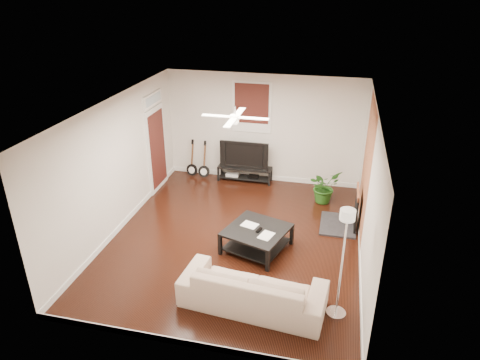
# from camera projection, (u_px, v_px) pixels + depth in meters

# --- Properties ---
(room) EXTENTS (5.01, 6.01, 2.81)m
(room) POSITION_uv_depth(u_px,v_px,m) (235.00, 177.00, 8.44)
(room) COLOR black
(room) RESTS_ON ground
(brick_accent) EXTENTS (0.02, 2.20, 2.80)m
(brick_accent) POSITION_uv_depth(u_px,v_px,m) (366.00, 168.00, 8.81)
(brick_accent) COLOR #9E5133
(brick_accent) RESTS_ON floor
(fireplace) EXTENTS (0.80, 1.10, 0.92)m
(fireplace) POSITION_uv_depth(u_px,v_px,m) (347.00, 208.00, 9.27)
(fireplace) COLOR black
(fireplace) RESTS_ON floor
(window_back) EXTENTS (1.00, 0.06, 1.30)m
(window_back) POSITION_uv_depth(u_px,v_px,m) (252.00, 107.00, 10.89)
(window_back) COLOR #3C1610
(window_back) RESTS_ON wall_back
(door_left) EXTENTS (0.08, 1.00, 2.50)m
(door_left) POSITION_uv_depth(u_px,v_px,m) (156.00, 141.00, 10.69)
(door_left) COLOR white
(door_left) RESTS_ON wall_left
(tv_stand) EXTENTS (1.41, 0.38, 0.39)m
(tv_stand) POSITION_uv_depth(u_px,v_px,m) (245.00, 174.00, 11.49)
(tv_stand) COLOR black
(tv_stand) RESTS_ON floor
(tv) EXTENTS (1.26, 0.17, 0.73)m
(tv) POSITION_uv_depth(u_px,v_px,m) (245.00, 154.00, 11.27)
(tv) COLOR black
(tv) RESTS_ON tv_stand
(coffee_table) EXTENTS (1.39, 1.39, 0.46)m
(coffee_table) POSITION_uv_depth(u_px,v_px,m) (257.00, 239.00, 8.59)
(coffee_table) COLOR black
(coffee_table) RESTS_ON floor
(sofa) EXTENTS (2.43, 1.14, 0.69)m
(sofa) POSITION_uv_depth(u_px,v_px,m) (253.00, 288.00, 7.07)
(sofa) COLOR #C7B395
(sofa) RESTS_ON floor
(floor_lamp) EXTENTS (0.34, 0.34, 1.92)m
(floor_lamp) POSITION_uv_depth(u_px,v_px,m) (342.00, 265.00, 6.61)
(floor_lamp) COLOR silver
(floor_lamp) RESTS_ON floor
(potted_plant) EXTENTS (0.94, 0.95, 0.80)m
(potted_plant) POSITION_uv_depth(u_px,v_px,m) (324.00, 186.00, 10.35)
(potted_plant) COLOR #225719
(potted_plant) RESTS_ON floor
(guitar_left) EXTENTS (0.34, 0.27, 1.00)m
(guitar_left) POSITION_uv_depth(u_px,v_px,m) (191.00, 159.00, 11.64)
(guitar_left) COLOR black
(guitar_left) RESTS_ON floor
(guitar_right) EXTENTS (0.32, 0.24, 1.00)m
(guitar_right) POSITION_uv_depth(u_px,v_px,m) (204.00, 160.00, 11.54)
(guitar_right) COLOR black
(guitar_right) RESTS_ON floor
(ceiling_fan) EXTENTS (1.24, 1.24, 0.32)m
(ceiling_fan) POSITION_uv_depth(u_px,v_px,m) (235.00, 117.00, 7.93)
(ceiling_fan) COLOR white
(ceiling_fan) RESTS_ON ceiling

